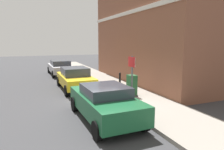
# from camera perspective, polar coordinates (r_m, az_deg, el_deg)

# --- Properties ---
(ground) EXTENTS (80.00, 80.00, 0.00)m
(ground) POSITION_cam_1_polar(r_m,az_deg,el_deg) (10.46, -2.43, -7.78)
(ground) COLOR #38383A
(sidewalk) EXTENTS (2.74, 30.00, 0.15)m
(sidewalk) POSITION_cam_1_polar(r_m,az_deg,el_deg) (16.55, -3.57, -1.21)
(sidewalk) COLOR gray
(sidewalk) RESTS_ON ground
(corner_building) EXTENTS (7.43, 12.25, 7.81)m
(corner_building) POSITION_cam_1_polar(r_m,az_deg,el_deg) (17.01, 15.10, 11.73)
(corner_building) COLOR brown
(corner_building) RESTS_ON ground
(car_green) EXTENTS (1.99, 4.18, 1.40)m
(car_green) POSITION_cam_1_polar(r_m,az_deg,el_deg) (8.05, -2.03, -7.48)
(car_green) COLOR #195933
(car_green) RESTS_ON ground
(car_yellow) EXTENTS (1.92, 4.16, 1.44)m
(car_yellow) POSITION_cam_1_polar(r_m,az_deg,el_deg) (13.45, -10.27, -0.88)
(car_yellow) COLOR gold
(car_yellow) RESTS_ON ground
(car_silver) EXTENTS (1.99, 4.38, 1.37)m
(car_silver) POSITION_cam_1_polar(r_m,az_deg,el_deg) (19.83, -14.29, 2.14)
(car_silver) COLOR #B7B7BC
(car_silver) RESTS_ON ground
(utility_cabinet) EXTENTS (0.46, 0.61, 1.15)m
(utility_cabinet) POSITION_cam_1_polar(r_m,az_deg,el_deg) (11.13, 5.56, -3.15)
(utility_cabinet) COLOR #1E4C28
(utility_cabinet) RESTS_ON sidewalk
(bollard_near_cabinet) EXTENTS (0.14, 0.14, 1.04)m
(bollard_near_cabinet) POSITION_cam_1_polar(r_m,az_deg,el_deg) (12.74, 2.21, -1.44)
(bollard_near_cabinet) COLOR black
(bollard_near_cabinet) RESTS_ON sidewalk
(street_sign) EXTENTS (0.08, 0.60, 2.30)m
(street_sign) POSITION_cam_1_polar(r_m,az_deg,el_deg) (8.98, 5.57, 0.25)
(street_sign) COLOR #59595B
(street_sign) RESTS_ON sidewalk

